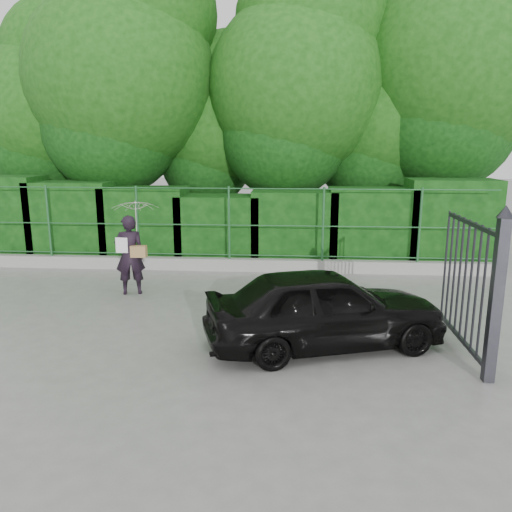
{
  "coord_description": "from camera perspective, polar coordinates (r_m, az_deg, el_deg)",
  "views": [
    {
      "loc": [
        1.98,
        -7.56,
        3.09
      ],
      "look_at": [
        1.31,
        1.3,
        1.1
      ],
      "focal_mm": 35.0,
      "sensor_mm": 36.0,
      "label": 1
    }
  ],
  "objects": [
    {
      "name": "ground",
      "position": [
        8.4,
        -9.73,
        -9.15
      ],
      "size": [
        80.0,
        80.0,
        0.0
      ],
      "primitive_type": "plane",
      "color": "gray"
    },
    {
      "name": "kerb",
      "position": [
        12.57,
        -4.85,
        -0.95
      ],
      "size": [
        14.0,
        0.25,
        0.3
      ],
      "primitive_type": "cube",
      "color": "#9E9E99",
      "rests_on": "ground"
    },
    {
      "name": "fence",
      "position": [
        12.33,
        -3.92,
        3.78
      ],
      "size": [
        14.13,
        0.06,
        1.8
      ],
      "color": "#21572B",
      "rests_on": "kerb"
    },
    {
      "name": "hedge",
      "position": [
        13.37,
        -4.47,
        3.72
      ],
      "size": [
        14.2,
        1.2,
        2.26
      ],
      "color": "black",
      "rests_on": "ground"
    },
    {
      "name": "trees",
      "position": [
        15.39,
        1.25,
        18.33
      ],
      "size": [
        17.1,
        6.15,
        8.08
      ],
      "color": "black",
      "rests_on": "ground"
    },
    {
      "name": "gate",
      "position": [
        7.56,
        24.5,
        -3.11
      ],
      "size": [
        0.22,
        2.33,
        2.36
      ],
      "color": "#26262C",
      "rests_on": "ground"
    },
    {
      "name": "woman",
      "position": [
        10.64,
        -13.79,
        2.58
      ],
      "size": [
        0.97,
        0.96,
        1.98
      ],
      "color": "black",
      "rests_on": "ground"
    },
    {
      "name": "car",
      "position": [
        7.8,
        7.83,
        -5.88
      ],
      "size": [
        3.96,
        2.51,
        1.26
      ],
      "primitive_type": "imported",
      "rotation": [
        0.0,
        0.0,
        1.87
      ],
      "color": "black",
      "rests_on": "ground"
    }
  ]
}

